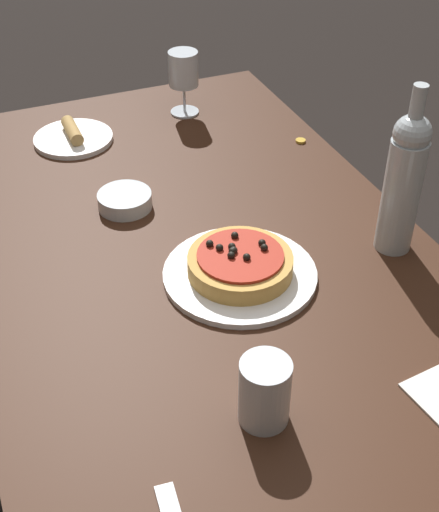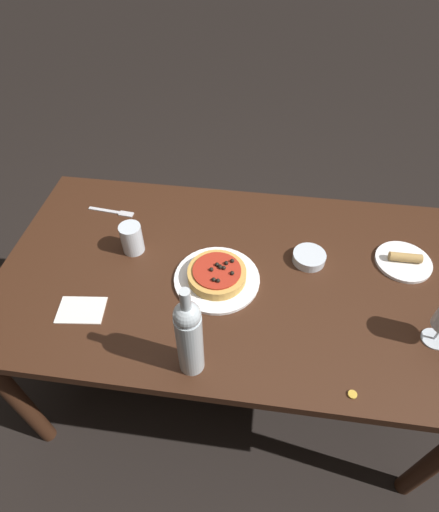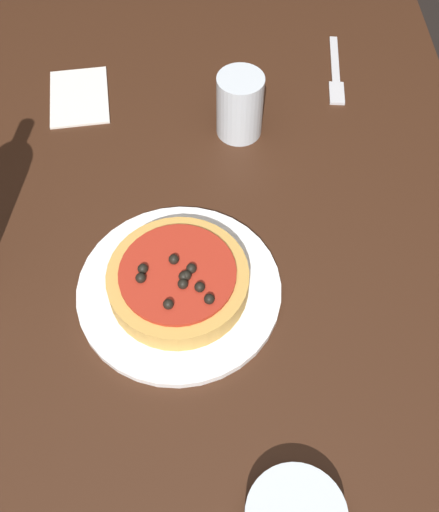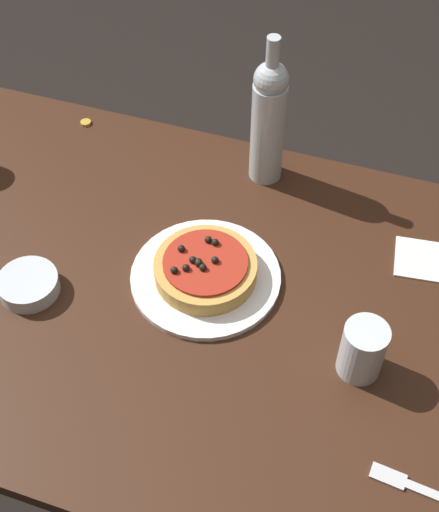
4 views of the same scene
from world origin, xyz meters
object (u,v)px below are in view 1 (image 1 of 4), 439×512
side_bowl (125,200)px  dining_table (209,299)px  water_cup (265,392)px  wine_bottle (404,181)px  pizza (240,263)px  bottle_cap (301,141)px  dinner_plate (240,274)px  side_plate (73,137)px  wine_glass (183,71)px

side_bowl → dining_table: bearing=-160.8°
water_cup → side_bowl: size_ratio=0.98×
dining_table → wine_bottle: wine_bottle is taller
wine_bottle → water_cup: wine_bottle is taller
pizza → wine_bottle: size_ratio=0.58×
side_bowl → bottle_cap: size_ratio=4.69×
dining_table → dinner_plate: (-0.05, -0.04, 0.09)m
wine_bottle → side_bowl: size_ratio=2.97×
dinner_plate → bottle_cap: (0.41, -0.34, -0.00)m
dining_table → water_cup: water_cup is taller
dining_table → side_plate: size_ratio=8.37×
dinner_plate → wine_glass: (0.66, -0.14, 0.11)m
pizza → wine_glass: wine_glass is taller
dining_table → dinner_plate: 0.11m
wine_bottle → dining_table: bearing=77.7°
side_bowl → dinner_plate: bearing=-156.9°
side_plate → wine_glass: bearing=-83.0°
pizza → water_cup: (-0.31, 0.10, 0.02)m
pizza → water_cup: size_ratio=1.75×
pizza → side_plate: pizza is taller
pizza → side_bowl: bearing=23.1°
side_plate → bottle_cap: 0.55m
dining_table → bottle_cap: 0.53m
side_plate → dining_table: bearing=-168.1°
dinner_plate → wine_glass: 0.68m
dining_table → side_plate: bearing=11.9°
dining_table → wine_bottle: bearing=-102.3°
side_plate → bottle_cap: size_ratio=7.87×
dinner_plate → side_plate: side_plate is taller
dinner_plate → wine_bottle: (-0.03, -0.31, 0.14)m
dinner_plate → side_plate: bearing=14.6°
wine_glass → bottle_cap: (-0.25, -0.20, -0.11)m
wine_bottle → side_bowl: (0.33, 0.44, -0.13)m
wine_bottle → side_plate: 0.82m
dinner_plate → pizza: (0.00, 0.00, 0.03)m
pizza → wine_bottle: wine_bottle is taller
pizza → wine_glass: (0.66, -0.14, 0.08)m
dining_table → water_cup: 0.39m
bottle_cap → pizza: bearing=140.3°
dining_table → pizza: size_ratio=8.22×
side_bowl → side_plate: bearing=5.9°
wine_bottle → bottle_cap: wine_bottle is taller
side_plate → dinner_plate: bearing=-165.4°
dinner_plate → pizza: pizza is taller
wine_bottle → bottle_cap: bearing=-3.8°
dining_table → wine_bottle: (-0.08, -0.35, 0.23)m
water_cup → bottle_cap: 0.85m
dinner_plate → wine_glass: wine_glass is taller
side_plate → bottle_cap: bearing=-113.1°
dining_table → side_plate: side_plate is taller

